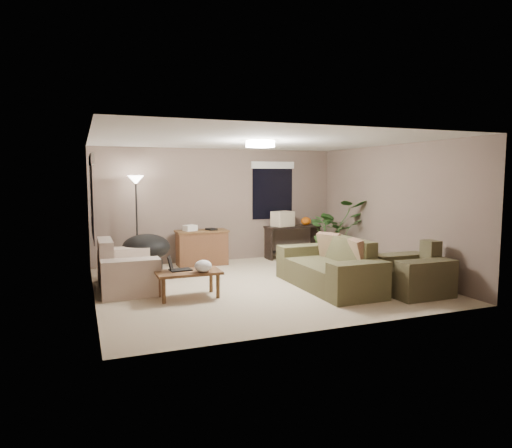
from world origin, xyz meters
name	(u,v)px	position (x,y,z in m)	size (l,w,h in m)	color
room_shell	(260,214)	(0.00, 0.00, 1.25)	(5.50, 5.50, 5.50)	#BFA98E
main_sofa	(330,270)	(1.04, -0.62, 0.29)	(0.95, 2.20, 0.85)	#4A472C
throw_pillows	(343,249)	(1.30, -0.62, 0.65)	(0.40, 1.40, 0.47)	#8C7251
loveseat	(125,271)	(-2.23, 0.58, 0.30)	(0.90, 1.60, 0.85)	beige
armchair	(413,275)	(2.07, -1.47, 0.30)	(0.95, 1.00, 0.85)	brown
coffee_table	(188,275)	(-1.37, -0.40, 0.36)	(1.00, 0.55, 0.42)	brown
laptop	(176,267)	(-1.53, -0.30, 0.48)	(0.40, 0.26, 0.24)	black
plastic_bag	(203,266)	(-1.17, -0.55, 0.51)	(0.27, 0.24, 0.19)	white
desk	(202,248)	(-0.51, 2.09, 0.38)	(1.10, 0.50, 0.75)	brown
desk_papers	(195,228)	(-0.66, 2.08, 0.80)	(0.72, 0.32, 0.12)	silver
console_table	(292,239)	(1.68, 2.19, 0.44)	(1.30, 0.40, 0.75)	black
pumpkin	(306,221)	(2.03, 2.19, 0.85)	(0.23, 0.23, 0.19)	orange
cardboard_box	(283,219)	(1.43, 2.19, 0.92)	(0.46, 0.34, 0.34)	beige
papasan_chair	(146,251)	(-1.75, 1.47, 0.47)	(1.10, 1.10, 0.80)	black
floor_lamp	(136,191)	(-1.85, 2.03, 1.60)	(0.32, 0.32, 1.91)	black
ceiling_fixture	(260,144)	(0.00, 0.00, 2.44)	(0.50, 0.50, 0.10)	white
houseplant	(335,238)	(2.27, 1.28, 0.54)	(1.26, 1.40, 1.09)	#2D5923
cat_scratching_post	(364,260)	(2.43, 0.38, 0.21)	(0.32, 0.32, 0.50)	tan
window_left	(91,183)	(-2.73, 0.30, 1.78)	(0.05, 1.56, 1.33)	black
window_back	(273,181)	(1.30, 2.48, 1.79)	(1.06, 0.05, 1.33)	black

